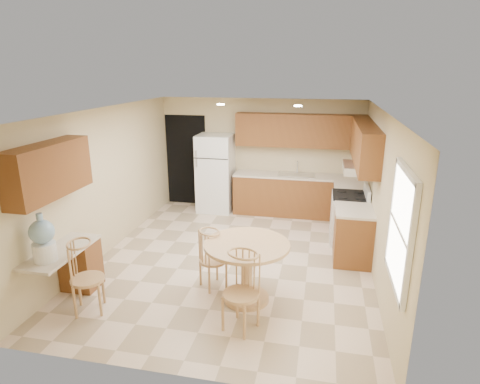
% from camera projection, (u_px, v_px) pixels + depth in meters
% --- Properties ---
extents(floor, '(5.50, 5.50, 0.00)m').
position_uv_depth(floor, '(234.00, 260.00, 6.82)').
color(floor, beige).
rests_on(floor, ground).
extents(ceiling, '(4.50, 5.50, 0.02)m').
position_uv_depth(ceiling, '(233.00, 111.00, 6.08)').
color(ceiling, white).
rests_on(ceiling, wall_back).
extents(wall_back, '(4.50, 0.02, 2.50)m').
position_uv_depth(wall_back, '(260.00, 155.00, 9.02)').
color(wall_back, '#CCBA89').
rests_on(wall_back, floor).
extents(wall_front, '(4.50, 0.02, 2.50)m').
position_uv_depth(wall_front, '(171.00, 269.00, 3.87)').
color(wall_front, '#CCBA89').
rests_on(wall_front, floor).
extents(wall_left, '(0.02, 5.50, 2.50)m').
position_uv_depth(wall_left, '(106.00, 182.00, 6.89)').
color(wall_left, '#CCBA89').
rests_on(wall_left, floor).
extents(wall_right, '(0.02, 5.50, 2.50)m').
position_uv_depth(wall_right, '(379.00, 198.00, 6.01)').
color(wall_right, '#CCBA89').
rests_on(wall_right, floor).
extents(doorway, '(0.90, 0.02, 2.10)m').
position_uv_depth(doorway, '(186.00, 160.00, 9.41)').
color(doorway, black).
rests_on(doorway, floor).
extents(base_cab_back, '(2.75, 0.60, 0.87)m').
position_uv_depth(base_cab_back, '(297.00, 196.00, 8.81)').
color(base_cab_back, brown).
rests_on(base_cab_back, floor).
extents(counter_back, '(2.75, 0.63, 0.04)m').
position_uv_depth(counter_back, '(298.00, 176.00, 8.68)').
color(counter_back, beige).
rests_on(counter_back, base_cab_back).
extents(base_cab_right_a, '(0.60, 0.59, 0.87)m').
position_uv_depth(base_cab_right_a, '(348.00, 208.00, 8.04)').
color(base_cab_right_a, brown).
rests_on(base_cab_right_a, floor).
extents(counter_right_a, '(0.63, 0.59, 0.04)m').
position_uv_depth(counter_right_a, '(350.00, 186.00, 7.91)').
color(counter_right_a, beige).
rests_on(counter_right_a, base_cab_right_a).
extents(base_cab_right_b, '(0.60, 0.80, 0.87)m').
position_uv_depth(base_cab_right_b, '(353.00, 236.00, 6.68)').
color(base_cab_right_b, brown).
rests_on(base_cab_right_b, floor).
extents(counter_right_b, '(0.63, 0.80, 0.04)m').
position_uv_depth(counter_right_b, '(355.00, 210.00, 6.55)').
color(counter_right_b, beige).
rests_on(counter_right_b, base_cab_right_b).
extents(upper_cab_back, '(2.75, 0.33, 0.70)m').
position_uv_depth(upper_cab_back, '(300.00, 131.00, 8.52)').
color(upper_cab_back, brown).
rests_on(upper_cab_back, wall_back).
extents(upper_cab_right, '(0.33, 2.42, 0.70)m').
position_uv_depth(upper_cab_right, '(365.00, 144.00, 7.00)').
color(upper_cab_right, brown).
rests_on(upper_cab_right, wall_right).
extents(upper_cab_left, '(0.33, 1.40, 0.70)m').
position_uv_depth(upper_cab_left, '(49.00, 170.00, 5.18)').
color(upper_cab_left, brown).
rests_on(upper_cab_left, wall_left).
extents(sink, '(0.78, 0.44, 0.01)m').
position_uv_depth(sink, '(296.00, 175.00, 8.67)').
color(sink, silver).
rests_on(sink, counter_back).
extents(range_hood, '(0.50, 0.76, 0.14)m').
position_uv_depth(range_hood, '(358.00, 168.00, 7.11)').
color(range_hood, silver).
rests_on(range_hood, upper_cab_right).
extents(desk_pedestal, '(0.48, 0.42, 0.72)m').
position_uv_depth(desk_pedestal, '(81.00, 265.00, 5.86)').
color(desk_pedestal, brown).
rests_on(desk_pedestal, floor).
extents(desk_top, '(0.50, 1.20, 0.04)m').
position_uv_depth(desk_top, '(61.00, 252.00, 5.39)').
color(desk_top, beige).
rests_on(desk_top, desk_pedestal).
extents(window, '(0.06, 1.12, 1.30)m').
position_uv_depth(window, '(401.00, 229.00, 4.21)').
color(window, white).
rests_on(window, wall_right).
extents(can_light_a, '(0.14, 0.14, 0.02)m').
position_uv_depth(can_light_a, '(221.00, 104.00, 7.30)').
color(can_light_a, white).
rests_on(can_light_a, ceiling).
extents(can_light_b, '(0.14, 0.14, 0.02)m').
position_uv_depth(can_light_b, '(298.00, 106.00, 7.03)').
color(can_light_b, white).
rests_on(can_light_b, ceiling).
extents(refrigerator, '(0.76, 0.74, 1.73)m').
position_uv_depth(refrigerator, '(216.00, 173.00, 8.99)').
color(refrigerator, white).
rests_on(refrigerator, floor).
extents(stove, '(0.65, 0.76, 1.09)m').
position_uv_depth(stove, '(349.00, 218.00, 7.41)').
color(stove, white).
rests_on(stove, floor).
extents(dining_table, '(1.16, 1.16, 0.86)m').
position_uv_depth(dining_table, '(247.00, 263.00, 5.47)').
color(dining_table, tan).
rests_on(dining_table, floor).
extents(chair_table_a, '(0.40, 0.49, 0.89)m').
position_uv_depth(chair_table_a, '(211.00, 256.00, 5.74)').
color(chair_table_a, tan).
rests_on(chair_table_a, floor).
extents(chair_table_b, '(0.44, 0.49, 1.00)m').
position_uv_depth(chair_table_b, '(239.00, 289.00, 4.75)').
color(chair_table_b, tan).
rests_on(chair_table_b, floor).
extents(chair_desk, '(0.43, 0.56, 0.98)m').
position_uv_depth(chair_desk, '(82.00, 274.00, 5.12)').
color(chair_desk, tan).
rests_on(chair_desk, floor).
extents(water_crock, '(0.31, 0.31, 0.64)m').
position_uv_depth(water_crock, '(43.00, 240.00, 5.02)').
color(water_crock, white).
rests_on(water_crock, desk_top).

